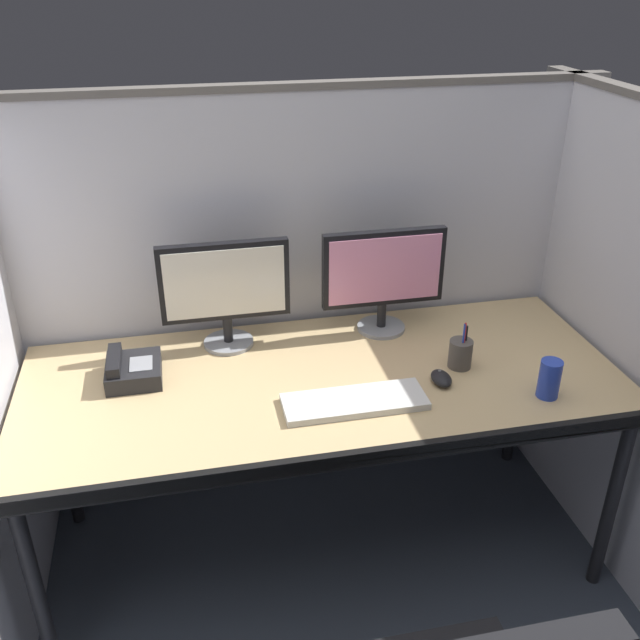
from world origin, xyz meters
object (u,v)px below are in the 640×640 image
at_px(monitor_right, 384,274).
at_px(monitor_left, 225,288).
at_px(soda_can, 549,379).
at_px(desk, 324,392).
at_px(computer_mouse, 441,378).
at_px(pen_cup, 460,353).
at_px(desk_phone, 132,370).
at_px(keyboard_main, 355,402).

bearing_deg(monitor_right, monitor_left, 179.58).
bearing_deg(monitor_left, soda_can, -29.52).
height_order(desk, computer_mouse, computer_mouse).
bearing_deg(desk, pen_cup, -2.15).
xyz_separation_m(monitor_left, monitor_right, (0.55, -0.00, 0.00)).
bearing_deg(monitor_right, soda_can, -54.16).
height_order(monitor_right, soda_can, monitor_right).
relative_size(computer_mouse, pen_cup, 0.58).
xyz_separation_m(monitor_right, desk_phone, (-0.86, -0.15, -0.18)).
bearing_deg(monitor_left, pen_cup, -22.74).
bearing_deg(desk, desk_phone, 167.66).
relative_size(monitor_left, monitor_right, 1.00).
bearing_deg(pen_cup, soda_can, -47.98).
relative_size(desk_phone, pen_cup, 1.15).
height_order(keyboard_main, computer_mouse, computer_mouse).
bearing_deg(desk_phone, desk, -12.34).
relative_size(monitor_left, computer_mouse, 4.48).
xyz_separation_m(monitor_left, desk_phone, (-0.32, -0.16, -0.18)).
bearing_deg(computer_mouse, desk_phone, 166.50).
bearing_deg(monitor_right, keyboard_main, -115.85).
distance_m(monitor_right, pen_cup, 0.39).
height_order(computer_mouse, pen_cup, pen_cup).
relative_size(computer_mouse, soda_can, 0.79).
relative_size(monitor_left, desk_phone, 2.26).
height_order(desk, keyboard_main, keyboard_main).
relative_size(desk, computer_mouse, 19.79).
bearing_deg(monitor_left, computer_mouse, -31.41).
bearing_deg(soda_can, monitor_left, 150.48).
xyz_separation_m(desk, monitor_left, (-0.27, 0.29, 0.27)).
bearing_deg(monitor_right, pen_cup, -59.36).
relative_size(keyboard_main, computer_mouse, 4.48).
relative_size(monitor_right, desk_phone, 2.26).
bearing_deg(soda_can, desk, 160.04).
xyz_separation_m(monitor_right, keyboard_main, (-0.21, -0.44, -0.20)).
relative_size(keyboard_main, pen_cup, 2.61).
relative_size(monitor_right, pen_cup, 2.61).
xyz_separation_m(desk, keyboard_main, (0.06, -0.16, 0.06)).
height_order(monitor_right, keyboard_main, monitor_right).
xyz_separation_m(soda_can, pen_cup, (-0.20, 0.22, -0.01)).
bearing_deg(computer_mouse, monitor_left, 148.59).
distance_m(monitor_right, computer_mouse, 0.44).
bearing_deg(keyboard_main, monitor_right, 64.15).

